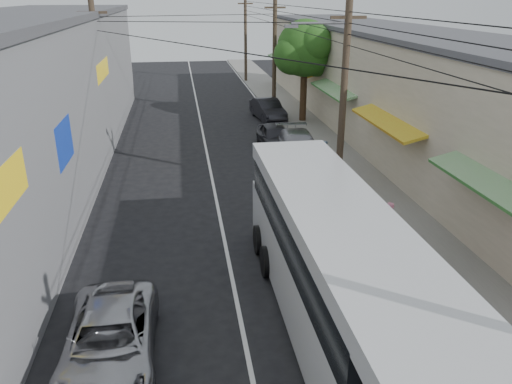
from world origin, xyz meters
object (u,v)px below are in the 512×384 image
coach_bus (335,268)px  jeepney (110,340)px  parked_suv (298,147)px  parked_car_far (268,109)px  pedestrian_near (388,223)px  pedestrian_far (323,155)px  parked_car_mid (275,137)px

coach_bus → jeepney: (-5.43, -0.50, -1.12)m
parked_suv → jeepney: bearing=-115.7°
coach_bus → parked_car_far: size_ratio=2.75×
parked_car_far → pedestrian_near: bearing=-95.4°
pedestrian_far → parked_suv: bearing=-44.7°
coach_bus → pedestrian_far: coach_bus is taller
coach_bus → parked_car_mid: bearing=84.4°
jeepney → pedestrian_near: bearing=27.6°
coach_bus → parked_car_mid: (1.52, 15.94, -1.06)m
pedestrian_near → pedestrian_far: bearing=-97.4°
parked_car_far → pedestrian_far: (0.80, -10.99, 0.12)m
pedestrian_near → parked_car_far: bearing=-94.9°
parked_car_far → parked_suv: bearing=-97.8°
jeepney → pedestrian_far: bearing=55.0°
parked_car_mid → pedestrian_near: 11.99m
jeepney → pedestrian_far: pedestrian_far is taller
jeepney → coach_bus: bearing=4.8°
pedestrian_near → jeepney: bearing=20.7°
jeepney → parked_car_mid: parked_car_mid is taller
parked_car_mid → parked_suv: bearing=-71.9°
pedestrian_near → pedestrian_far: pedestrian_near is taller
pedestrian_far → jeepney: bearing=77.0°
parked_car_far → pedestrian_far: size_ratio=3.03×
pedestrian_far → parked_car_mid: bearing=-46.8°
coach_bus → parked_suv: coach_bus is taller
parked_car_far → coach_bus: bearing=-103.6°
parked_suv → pedestrian_near: bearing=-82.4°
jeepney → parked_suv: (7.75, 14.23, 0.10)m
jeepney → pedestrian_near: pedestrian_near is taller
parked_suv → parked_car_far: (0.00, 9.17, -0.03)m
coach_bus → jeepney: bearing=-174.9°
pedestrian_far → coach_bus: bearing=96.9°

